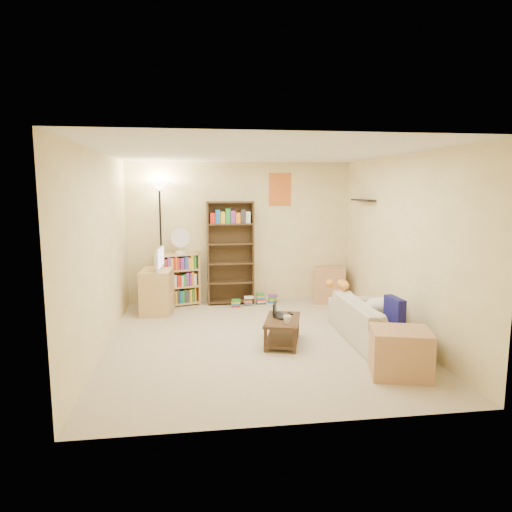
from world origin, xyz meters
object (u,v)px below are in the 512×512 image
mug (287,319)px  television (156,259)px  coffee_table (282,329)px  side_table (329,285)px  floor_lamp (160,207)px  end_cabinet (400,353)px  sofa (374,321)px  desk_fan (180,240)px  laptop (283,315)px  tv_stand (157,291)px  short_bookshelf (179,280)px  tabby_cat (341,284)px  tall_bookshelf (230,250)px

mug → television: size_ratio=0.23×
coffee_table → side_table: bearing=75.1°
floor_lamp → end_cabinet: floor_lamp is taller
sofa → desk_fan: bearing=50.2°
laptop → mug: mug is taller
coffee_table → tv_stand: 2.50m
mug → side_table: size_ratio=0.23×
short_bookshelf → end_cabinet: size_ratio=1.47×
floor_lamp → end_cabinet: 4.64m
television → end_cabinet: (2.83, -2.97, -0.65)m
tabby_cat → coffee_table: (-1.02, -0.69, -0.42)m
short_bookshelf → laptop: bearing=-72.4°
sofa → tabby_cat: bearing=18.6°
coffee_table → end_cabinet: 1.60m
short_bookshelf → tall_bookshelf: bearing=-16.5°
desk_fan → side_table: 2.78m
tabby_cat → desk_fan: (-2.37, 1.50, 0.52)m
short_bookshelf → desk_fan: bearing=-57.8°
mug → television: bearing=131.7°
television → mug: bearing=-132.9°
side_table → tabby_cat: bearing=-100.7°
tall_bookshelf → short_bookshelf: tall_bookshelf is taller
tabby_cat → desk_fan: size_ratio=0.98×
coffee_table → television: size_ratio=1.35×
side_table → end_cabinet: side_table is taller
mug → tv_stand: (-1.77, 1.99, -0.03)m
short_bookshelf → floor_lamp: (-0.28, 0.00, 1.26)m
tabby_cat → tall_bookshelf: 2.19m
floor_lamp → tall_bookshelf: bearing=-0.0°
television → end_cabinet: bearing=-130.9°
tall_bookshelf → end_cabinet: 3.83m
television → short_bookshelf: (0.34, 0.45, -0.45)m
tv_stand → television: size_ratio=1.13×
television → end_cabinet: 4.15m
mug → laptop: bearing=88.6°
tabby_cat → floor_lamp: floor_lamp is taller
tabby_cat → laptop: bearing=-150.0°
laptop → tall_bookshelf: 2.26m
tabby_cat → tv_stand: 2.98m
tall_bookshelf → sofa: bearing=-53.3°
short_bookshelf → side_table: 2.70m
tabby_cat → laptop: (-0.99, -0.57, -0.27)m
television → desk_fan: 0.61m
laptop → end_cabinet: 1.68m
coffee_table → end_cabinet: size_ratio=1.38×
coffee_table → tabby_cat: bearing=50.4°
television → desk_fan: desk_fan is taller
tv_stand → floor_lamp: 1.43m
sofa → short_bookshelf: (-2.66, 2.28, 0.18)m
sofa → floor_lamp: bearing=53.0°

